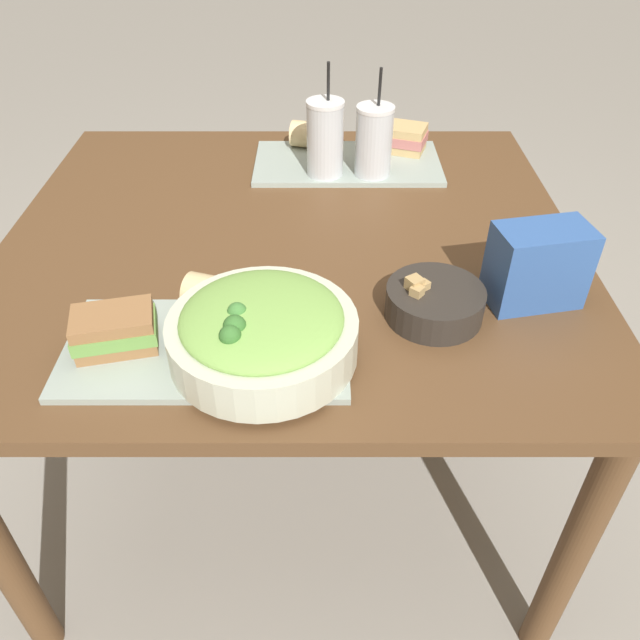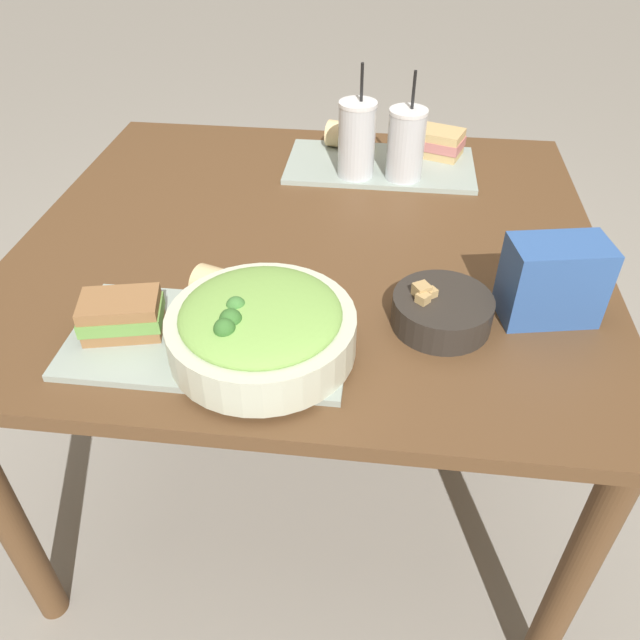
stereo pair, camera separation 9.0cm
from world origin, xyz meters
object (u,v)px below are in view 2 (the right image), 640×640
(soup_bowl, at_px, (442,310))
(drink_cup_dark, at_px, (357,142))
(baguette_near, at_px, (235,292))
(sandwich_far, at_px, (437,142))
(chip_bag, at_px, (553,281))
(salad_bowl, at_px, (261,327))
(drink_cup_red, at_px, (406,146))
(baguette_far, at_px, (348,135))
(sandwich_near, at_px, (122,315))

(soup_bowl, bearing_deg, drink_cup_dark, 109.14)
(baguette_near, xyz_separation_m, sandwich_far, (0.36, 0.67, -0.00))
(chip_bag, bearing_deg, drink_cup_dark, 115.80)
(sandwich_far, relative_size, drink_cup_dark, 0.56)
(salad_bowl, xyz_separation_m, drink_cup_red, (0.21, 0.64, 0.03))
(drink_cup_red, bearing_deg, drink_cup_dark, 180.00)
(baguette_near, bearing_deg, drink_cup_red, -9.58)
(baguette_near, height_order, baguette_far, same)
(baguette_near, bearing_deg, soup_bowl, -70.73)
(sandwich_near, height_order, baguette_near, same)
(drink_cup_dark, bearing_deg, baguette_near, -107.21)
(baguette_far, bearing_deg, baguette_near, -177.69)
(salad_bowl, height_order, drink_cup_dark, drink_cup_dark)
(sandwich_near, relative_size, baguette_near, 0.94)
(baguette_near, distance_m, drink_cup_red, 0.61)
(salad_bowl, bearing_deg, drink_cup_dark, 81.12)
(baguette_near, relative_size, drink_cup_dark, 0.60)
(salad_bowl, height_order, drink_cup_red, drink_cup_red)
(drink_cup_dark, xyz_separation_m, drink_cup_red, (0.11, 0.00, -0.01))
(drink_cup_dark, height_order, chip_bag, drink_cup_dark)
(drink_cup_dark, distance_m, chip_bag, 0.60)
(salad_bowl, relative_size, baguette_near, 1.91)
(sandwich_near, bearing_deg, drink_cup_red, 41.42)
(soup_bowl, xyz_separation_m, sandwich_near, (-0.52, -0.09, 0.01))
(soup_bowl, relative_size, drink_cup_red, 0.68)
(soup_bowl, bearing_deg, salad_bowl, -158.20)
(soup_bowl, distance_m, baguette_far, 0.71)
(baguette_near, height_order, sandwich_far, same)
(sandwich_far, xyz_separation_m, drink_cup_dark, (-0.19, -0.14, 0.05))
(salad_bowl, bearing_deg, baguette_near, 122.24)
(baguette_far, relative_size, drink_cup_dark, 0.43)
(soup_bowl, height_order, drink_cup_dark, drink_cup_dark)
(salad_bowl, xyz_separation_m, baguette_far, (0.07, 0.79, -0.01))
(salad_bowl, relative_size, baguette_far, 2.65)
(salad_bowl, xyz_separation_m, drink_cup_dark, (0.10, 0.64, 0.03))
(drink_cup_dark, bearing_deg, drink_cup_red, 0.00)
(chip_bag, bearing_deg, baguette_far, 110.67)
(soup_bowl, distance_m, sandwich_far, 0.67)
(baguette_near, xyz_separation_m, baguette_far, (0.13, 0.69, 0.00))
(soup_bowl, xyz_separation_m, baguette_far, (-0.22, 0.68, 0.01))
(sandwich_far, xyz_separation_m, chip_bag, (0.17, -0.62, 0.03))
(sandwich_near, xyz_separation_m, sandwich_far, (0.53, 0.76, 0.00))
(salad_bowl, height_order, chip_bag, chip_bag)
(baguette_near, distance_m, drink_cup_dark, 0.56)
(baguette_near, bearing_deg, drink_cup_dark, 0.63)
(baguette_near, relative_size, sandwich_far, 1.06)
(baguette_far, bearing_deg, sandwich_near, 171.93)
(drink_cup_red, bearing_deg, baguette_far, 133.20)
(sandwich_far, distance_m, baguette_far, 0.22)
(soup_bowl, height_order, baguette_near, same)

